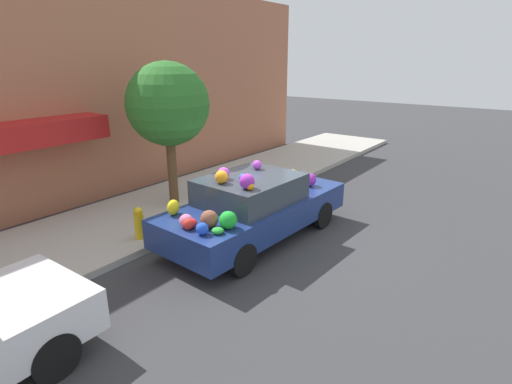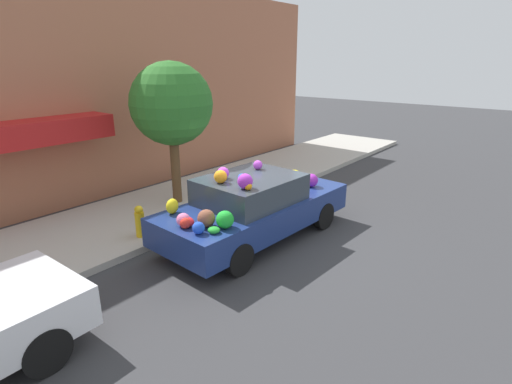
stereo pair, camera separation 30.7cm
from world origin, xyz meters
The scene contains 6 objects.
ground_plane centered at (0.00, 0.00, 0.00)m, with size 60.00×60.00×0.00m, color #38383A.
sidewalk_curb centered at (0.00, 2.70, 0.07)m, with size 24.00×3.20×0.15m.
building_facade centered at (-0.13, 4.92, 2.91)m, with size 18.00×1.20×5.90m.
street_tree centered at (0.19, 2.65, 2.70)m, with size 2.06×2.06×3.60m.
fire_hydrant centered at (-1.77, 1.56, 0.49)m, with size 0.20×0.20×0.70m.
art_car centered at (-0.06, -0.20, 0.76)m, with size 4.64×2.06×1.74m.
Camera 2 is at (-6.31, -5.31, 3.79)m, focal length 28.00 mm.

